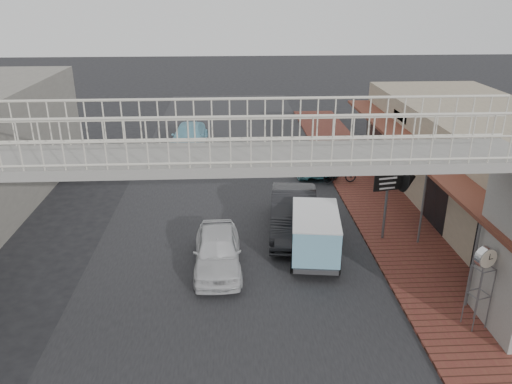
{
  "coord_description": "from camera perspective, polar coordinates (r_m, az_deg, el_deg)",
  "views": [
    {
      "loc": [
        -0.01,
        -15.14,
        8.76
      ],
      "look_at": [
        0.93,
        2.11,
        1.8
      ],
      "focal_mm": 35.0,
      "sensor_mm": 36.0,
      "label": 1
    }
  ],
  "objects": [
    {
      "name": "motorcycle_near",
      "position": [
        24.52,
        9.58,
        2.03
      ],
      "size": [
        1.71,
        0.77,
        0.87
      ],
      "primitive_type": "imported",
      "rotation": [
        0.0,
        0.0,
        1.69
      ],
      "color": "black",
      "rests_on": "sidewalk"
    },
    {
      "name": "angkot_far",
      "position": [
        30.27,
        -7.67,
        6.28
      ],
      "size": [
        2.23,
        4.86,
        1.38
      ],
      "primitive_type": "imported",
      "rotation": [
        0.0,
        0.0,
        -0.07
      ],
      "color": "#74B4CA",
      "rests_on": "ground"
    },
    {
      "name": "ground",
      "position": [
        17.5,
        -2.7,
        -8.13
      ],
      "size": [
        120.0,
        120.0,
        0.0
      ],
      "primitive_type": "plane",
      "color": "black",
      "rests_on": "ground"
    },
    {
      "name": "motorcycle_far",
      "position": [
        28.24,
        11.41,
        4.77
      ],
      "size": [
        1.82,
        1.21,
        1.06
      ],
      "primitive_type": "imported",
      "rotation": [
        0.0,
        0.0,
        1.13
      ],
      "color": "black",
      "rests_on": "sidewalk"
    },
    {
      "name": "white_hatchback",
      "position": [
        16.93,
        -4.43,
        -6.7
      ],
      "size": [
        1.64,
        3.92,
        1.32
      ],
      "primitive_type": "imported",
      "rotation": [
        0.0,
        0.0,
        0.02
      ],
      "color": "silver",
      "rests_on": "ground"
    },
    {
      "name": "arrow_sign",
      "position": [
        18.97,
        16.81,
        1.5
      ],
      "size": [
        1.74,
        1.14,
        2.89
      ],
      "rotation": [
        0.0,
        0.0,
        0.2
      ],
      "color": "#59595B",
      "rests_on": "sidewalk"
    },
    {
      "name": "angkot_van",
      "position": [
        17.51,
        6.76,
        -4.15
      ],
      "size": [
        2.03,
        3.73,
        1.74
      ],
      "rotation": [
        0.0,
        0.0,
        -0.13
      ],
      "color": "black",
      "rests_on": "ground"
    },
    {
      "name": "sidewalk",
      "position": [
        21.15,
        15.13,
        -3.19
      ],
      "size": [
        3.0,
        40.0,
        0.1
      ],
      "primitive_type": "cube",
      "color": "brown",
      "rests_on": "ground"
    },
    {
      "name": "road_strip",
      "position": [
        17.49,
        -2.7,
        -8.12
      ],
      "size": [
        10.0,
        60.0,
        0.01
      ],
      "primitive_type": "cube",
      "color": "black",
      "rests_on": "ground"
    },
    {
      "name": "shophouse_row",
      "position": [
        23.08,
        25.49,
        2.74
      ],
      "size": [
        7.2,
        18.0,
        4.0
      ],
      "color": "gray",
      "rests_on": "ground"
    },
    {
      "name": "angkot_curb",
      "position": [
        26.37,
        6.2,
        3.78
      ],
      "size": [
        2.37,
        4.45,
        1.19
      ],
      "primitive_type": "imported",
      "rotation": [
        0.0,
        0.0,
        3.24
      ],
      "color": "#7ED1DB",
      "rests_on": "ground"
    },
    {
      "name": "dark_sedan",
      "position": [
        19.33,
        4.31,
        -2.42
      ],
      "size": [
        2.26,
        5.08,
        1.62
      ],
      "primitive_type": "imported",
      "rotation": [
        0.0,
        0.0,
        -0.11
      ],
      "color": "black",
      "rests_on": "ground"
    },
    {
      "name": "street_clock",
      "position": [
        14.62,
        24.71,
        -7.19
      ],
      "size": [
        0.63,
        0.58,
        2.46
      ],
      "rotation": [
        0.0,
        0.0,
        0.29
      ],
      "color": "#59595B",
      "rests_on": "sidewalk"
    },
    {
      "name": "footbridge",
      "position": [
        12.46,
        -2.76,
        -4.7
      ],
      "size": [
        16.4,
        2.4,
        6.34
      ],
      "color": "gray",
      "rests_on": "ground"
    }
  ]
}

